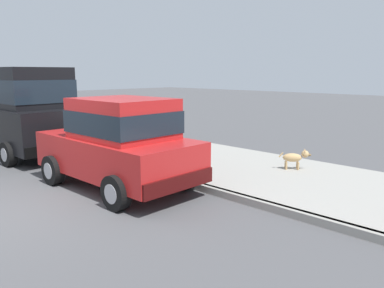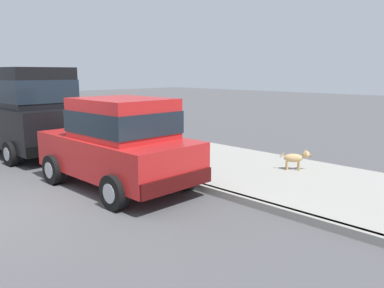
# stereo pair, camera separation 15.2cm
# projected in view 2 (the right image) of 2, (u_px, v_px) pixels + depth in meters

# --- Properties ---
(ground_plane) EXTENTS (80.00, 80.00, 0.00)m
(ground_plane) POSITION_uv_depth(u_px,v_px,m) (11.00, 209.00, 6.79)
(ground_plane) COLOR #4C4C4F
(curb) EXTENTS (0.16, 64.00, 0.14)m
(curb) POSITION_uv_depth(u_px,v_px,m) (153.00, 173.00, 8.97)
(curb) COLOR gray
(curb) RESTS_ON ground
(sidewalk) EXTENTS (3.60, 64.00, 0.14)m
(sidewalk) POSITION_uv_depth(u_px,v_px,m) (206.00, 161.00, 10.21)
(sidewalk) COLOR #99968E
(sidewalk) RESTS_ON ground
(car_red_hatchback) EXTENTS (2.01, 3.83, 1.88)m
(car_red_hatchback) POSITION_uv_depth(u_px,v_px,m) (119.00, 142.00, 7.92)
(car_red_hatchback) COLOR red
(car_red_hatchback) RESTS_ON ground
(car_black_van) EXTENTS (2.24, 4.95, 2.52)m
(car_black_van) POSITION_uv_depth(u_px,v_px,m) (21.00, 106.00, 11.41)
(car_black_van) COLOR black
(car_black_van) RESTS_ON ground
(dog_tan) EXTENTS (0.51, 0.62, 0.49)m
(dog_tan) POSITION_uv_depth(u_px,v_px,m) (296.00, 158.00, 8.95)
(dog_tan) COLOR tan
(dog_tan) RESTS_ON sidewalk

